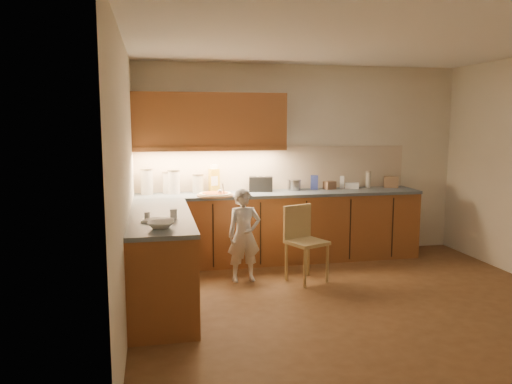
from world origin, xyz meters
The scene contains 24 objects.
room centered at (0.00, 0.00, 1.68)m, with size 4.54×4.50×2.62m.
l_counter centered at (-0.92, 1.25, 0.46)m, with size 3.77×2.62×0.92m.
backsplash centered at (-0.38, 1.99, 1.21)m, with size 3.75×0.02×0.58m, color beige.
upper_cabinets centered at (-1.27, 1.82, 1.85)m, with size 1.95×0.36×0.73m.
pizza_on_board centered at (-1.25, 1.51, 0.94)m, with size 0.46×0.46×0.18m.
child centered at (-1.00, 0.93, 0.54)m, with size 0.39×0.26×1.08m, color silver.
wooden_chair centered at (-0.32, 0.82, 0.51)m, with size 0.52×0.52×0.87m.
mixing_bowl centered at (-1.95, -0.27, 0.95)m, with size 0.23×0.23×0.06m, color white.
canister_a centered at (-2.09, 1.83, 1.09)m, with size 0.17×0.17×0.33m.
canister_b centered at (-1.81, 1.88, 1.06)m, with size 0.16×0.16×0.28m.
canister_c centered at (-1.75, 1.82, 1.08)m, with size 0.17×0.17×0.31m.
canister_d centered at (-1.44, 1.86, 1.04)m, with size 0.15×0.15×0.25m.
oil_jug centered at (-1.22, 1.86, 1.09)m, with size 0.14×0.13×0.36m.
toaster centered at (-0.61, 1.81, 1.02)m, with size 0.34×0.24×0.20m.
steel_pot centered at (-0.15, 1.82, 0.99)m, with size 0.19×0.19×0.15m.
blue_box centered at (0.14, 1.84, 1.02)m, with size 0.10×0.07×0.19m, color #34439D.
card_box_a centered at (0.36, 1.84, 0.97)m, with size 0.15×0.11×0.11m, color #976F51.
white_bottle centered at (0.55, 1.86, 1.01)m, with size 0.06×0.06×0.17m, color white.
flat_pack centered at (0.70, 1.86, 0.96)m, with size 0.19×0.13×0.08m, color white.
tall_jar centered at (0.94, 1.85, 1.04)m, with size 0.08×0.08×0.23m.
card_box_b centered at (1.27, 1.83, 1.00)m, with size 0.20×0.15×0.15m, color #997552.
dough_cloth centered at (-1.97, 0.03, 0.93)m, with size 0.25×0.20×0.02m, color white.
spice_jar_a centered at (-2.07, 0.13, 0.96)m, with size 0.05×0.05×0.07m, color silver.
spice_jar_b centered at (-1.82, 0.14, 0.96)m, with size 0.07×0.07×0.09m, color white.
Camera 1 is at (-2.00, -4.60, 1.83)m, focal length 35.00 mm.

